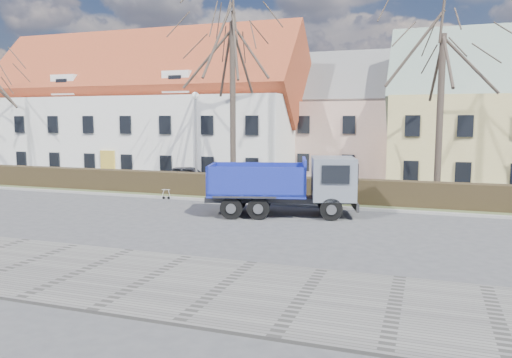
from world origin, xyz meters
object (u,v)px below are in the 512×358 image
at_px(cart_frame, 163,194).
at_px(dump_truck, 277,185).
at_px(parked_car_a, 189,176).
at_px(streetlight, 196,143).

bearing_deg(cart_frame, dump_truck, -18.06).
bearing_deg(dump_truck, cart_frame, 146.56).
xyz_separation_m(dump_truck, parked_car_a, (-8.54, 7.81, -0.73)).
bearing_deg(cart_frame, parked_car_a, 100.98).
bearing_deg(parked_car_a, streetlight, -159.81).
relative_size(dump_truck, streetlight, 1.15).
bearing_deg(streetlight, dump_truck, -37.32).
xyz_separation_m(dump_truck, streetlight, (-6.66, 5.08, 1.67)).
bearing_deg(streetlight, parked_car_a, 124.55).
bearing_deg(parked_car_a, cart_frame, 176.62).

